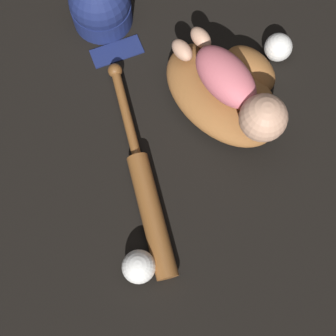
% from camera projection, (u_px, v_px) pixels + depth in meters
% --- Properties ---
extents(ground_plane, '(6.00, 6.00, 0.00)m').
position_uv_depth(ground_plane, '(196.00, 98.00, 1.15)').
color(ground_plane, black).
extents(baseball_glove, '(0.34, 0.27, 0.08)m').
position_uv_depth(baseball_glove, '(226.00, 90.00, 1.11)').
color(baseball_glove, '#935B2D').
rests_on(baseball_glove, ground).
extents(baby_figure, '(0.33, 0.16, 0.10)m').
position_uv_depth(baby_figure, '(239.00, 91.00, 1.01)').
color(baby_figure, '#D16670').
rests_on(baby_figure, baseball_glove).
extents(baseball_bat, '(0.45, 0.33, 0.05)m').
position_uv_depth(baseball_bat, '(146.00, 192.00, 1.05)').
color(baseball_bat, brown).
rests_on(baseball_bat, ground).
extents(baseball, '(0.07, 0.07, 0.07)m').
position_uv_depth(baseball, '(139.00, 267.00, 0.99)').
color(baseball, white).
rests_on(baseball, ground).
extents(baseball_spare, '(0.07, 0.07, 0.07)m').
position_uv_depth(baseball_spare, '(278.00, 47.00, 1.15)').
color(baseball_spare, white).
rests_on(baseball_spare, ground).
extents(baseball_cap, '(0.22, 0.20, 0.15)m').
position_uv_depth(baseball_cap, '(100.00, 4.00, 1.15)').
color(baseball_cap, navy).
rests_on(baseball_cap, ground).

